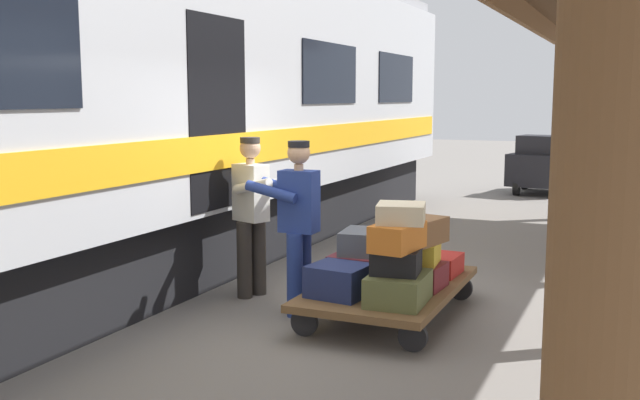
% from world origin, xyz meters
% --- Properties ---
extents(ground_plane, '(60.00, 60.00, 0.00)m').
position_xyz_m(ground_plane, '(0.00, 0.00, 0.00)').
color(ground_plane, slate).
extents(train_car, '(3.03, 16.96, 4.00)m').
position_xyz_m(train_car, '(3.40, 0.00, 2.06)').
color(train_car, '#B7BABF').
rests_on(train_car, ground_plane).
extents(luggage_cart, '(1.26, 2.16, 0.32)m').
position_xyz_m(luggage_cart, '(0.02, -0.01, 0.28)').
color(luggage_cart, brown).
rests_on(luggage_cart, ground_plane).
extents(suitcase_navy_fabric, '(0.55, 0.52, 0.29)m').
position_xyz_m(suitcase_navy_fabric, '(0.30, 0.59, 0.47)').
color(suitcase_navy_fabric, navy).
rests_on(suitcase_navy_fabric, luggage_cart).
extents(suitcase_olive_duffel, '(0.51, 0.66, 0.26)m').
position_xyz_m(suitcase_olive_duffel, '(-0.27, 0.59, 0.45)').
color(suitcase_olive_duffel, brown).
rests_on(suitcase_olive_duffel, luggage_cart).
extents(suitcase_red_plastic, '(0.53, 0.51, 0.20)m').
position_xyz_m(suitcase_red_plastic, '(-0.27, -0.60, 0.42)').
color(suitcase_red_plastic, '#AD231E').
rests_on(suitcase_red_plastic, luggage_cart).
extents(suitcase_tan_vintage, '(0.41, 0.51, 0.28)m').
position_xyz_m(suitcase_tan_vintage, '(0.30, -0.60, 0.47)').
color(suitcase_tan_vintage, tan).
rests_on(suitcase_tan_vintage, luggage_cart).
extents(suitcase_burgundy_valise, '(0.53, 0.62, 0.28)m').
position_xyz_m(suitcase_burgundy_valise, '(0.30, -0.01, 0.46)').
color(suitcase_burgundy_valise, maroon).
rests_on(suitcase_burgundy_valise, luggage_cart).
extents(suitcase_maroon_trunk, '(0.51, 0.47, 0.23)m').
position_xyz_m(suitcase_maroon_trunk, '(-0.27, -0.01, 0.44)').
color(suitcase_maroon_trunk, maroon).
rests_on(suitcase_maroon_trunk, luggage_cart).
extents(suitcase_black_hardshell, '(0.46, 0.44, 0.21)m').
position_xyz_m(suitcase_black_hardshell, '(-0.24, 0.57, 0.69)').
color(suitcase_black_hardshell, black).
rests_on(suitcase_black_hardshell, suitcase_olive_duffel).
extents(suitcase_slate_roller, '(0.39, 0.55, 0.23)m').
position_xyz_m(suitcase_slate_roller, '(0.32, -0.01, 0.72)').
color(suitcase_slate_roller, '#4C515B').
rests_on(suitcase_slate_roller, suitcase_burgundy_valise).
extents(suitcase_orange_carryall, '(0.39, 0.59, 0.23)m').
position_xyz_m(suitcase_orange_carryall, '(-0.25, 0.58, 0.91)').
color(suitcase_orange_carryall, '#CC6B23').
rests_on(suitcase_orange_carryall, suitcase_black_hardshell).
extents(suitcase_cream_canvas, '(0.49, 0.50, 0.17)m').
position_xyz_m(suitcase_cream_canvas, '(-0.27, 0.54, 1.12)').
color(suitcase_cream_canvas, beige).
rests_on(suitcase_cream_canvas, suitcase_orange_carryall).
extents(suitcase_yellow_case, '(0.44, 0.46, 0.20)m').
position_xyz_m(suitcase_yellow_case, '(-0.25, -0.01, 0.66)').
color(suitcase_yellow_case, gold).
rests_on(suitcase_yellow_case, suitcase_maroon_trunk).
extents(suitcase_brown_leather, '(0.49, 0.59, 0.24)m').
position_xyz_m(suitcase_brown_leather, '(-0.28, 0.03, 0.88)').
color(suitcase_brown_leather, brown).
rests_on(suitcase_brown_leather, suitcase_yellow_case).
extents(porter_in_overalls, '(0.67, 0.43, 1.70)m').
position_xyz_m(porter_in_overalls, '(0.87, 0.26, 0.93)').
color(porter_in_overalls, navy).
rests_on(porter_in_overalls, ground_plane).
extents(porter_by_door, '(0.73, 0.58, 1.70)m').
position_xyz_m(porter_by_door, '(1.58, -0.12, 0.93)').
color(porter_by_door, '#332D28').
rests_on(porter_by_door, ground_plane).
extents(baggage_tug, '(1.41, 1.88, 1.30)m').
position_xyz_m(baggage_tug, '(-0.14, -10.13, 0.63)').
color(baggage_tug, black).
rests_on(baggage_tug, ground_plane).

